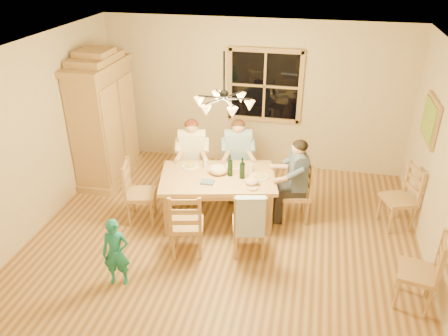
% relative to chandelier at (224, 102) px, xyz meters
% --- Properties ---
extents(floor, '(5.50, 5.50, 0.00)m').
position_rel_chandelier_xyz_m(floor, '(0.00, 0.00, -2.08)').
color(floor, brown).
rests_on(floor, ground).
extents(ceiling, '(5.50, 5.00, 0.02)m').
position_rel_chandelier_xyz_m(ceiling, '(0.00, 0.00, 0.62)').
color(ceiling, white).
rests_on(ceiling, wall_back).
extents(wall_back, '(5.50, 0.02, 2.70)m').
position_rel_chandelier_xyz_m(wall_back, '(0.00, 2.50, -0.73)').
color(wall_back, beige).
rests_on(wall_back, floor).
extents(wall_left, '(0.02, 5.00, 2.70)m').
position_rel_chandelier_xyz_m(wall_left, '(-2.75, 0.00, -0.73)').
color(wall_left, beige).
rests_on(wall_left, floor).
extents(window, '(1.30, 0.06, 1.30)m').
position_rel_chandelier_xyz_m(window, '(0.20, 2.47, -0.53)').
color(window, black).
rests_on(window, wall_back).
extents(painting, '(0.06, 0.78, 0.64)m').
position_rel_chandelier_xyz_m(painting, '(2.71, 1.20, -0.48)').
color(painting, olive).
rests_on(painting, wall_right).
extents(chandelier, '(0.77, 0.68, 0.71)m').
position_rel_chandelier_xyz_m(chandelier, '(0.00, 0.00, 0.00)').
color(chandelier, black).
rests_on(chandelier, ceiling).
extents(armoire, '(0.66, 1.40, 2.30)m').
position_rel_chandelier_xyz_m(armoire, '(-2.42, 1.39, -1.02)').
color(armoire, olive).
rests_on(armoire, floor).
extents(dining_table, '(1.86, 1.37, 0.76)m').
position_rel_chandelier_xyz_m(dining_table, '(-0.19, 0.46, -1.42)').
color(dining_table, tan).
rests_on(dining_table, floor).
extents(chair_far_left, '(0.52, 0.51, 0.99)m').
position_rel_chandelier_xyz_m(chair_far_left, '(-0.78, 1.13, -1.77)').
color(chair_far_left, tan).
rests_on(chair_far_left, floor).
extents(chair_far_right, '(0.52, 0.51, 0.99)m').
position_rel_chandelier_xyz_m(chair_far_right, '(-0.05, 1.30, -1.77)').
color(chair_far_right, tan).
rests_on(chair_far_right, floor).
extents(chair_near_left, '(0.52, 0.51, 0.99)m').
position_rel_chandelier_xyz_m(chair_near_left, '(-0.43, -0.41, -1.77)').
color(chair_near_left, tan).
rests_on(chair_near_left, floor).
extents(chair_near_right, '(0.52, 0.51, 0.99)m').
position_rel_chandelier_xyz_m(chair_near_right, '(0.39, -0.22, -1.77)').
color(chair_near_right, tan).
rests_on(chair_near_right, floor).
extents(chair_end_left, '(0.51, 0.52, 0.99)m').
position_rel_chandelier_xyz_m(chair_end_left, '(-1.33, 0.20, -1.77)').
color(chair_end_left, tan).
rests_on(chair_end_left, floor).
extents(chair_end_right, '(0.51, 0.52, 0.99)m').
position_rel_chandelier_xyz_m(chair_end_right, '(0.94, 0.71, -1.77)').
color(chair_end_right, tan).
rests_on(chair_end_right, floor).
extents(adult_woman, '(0.46, 0.49, 0.87)m').
position_rel_chandelier_xyz_m(adult_woman, '(-0.78, 1.13, -1.24)').
color(adult_woman, beige).
rests_on(adult_woman, floor).
extents(adult_plaid_man, '(0.46, 0.49, 0.87)m').
position_rel_chandelier_xyz_m(adult_plaid_man, '(-0.05, 1.30, -1.24)').
color(adult_plaid_man, '#376498').
rests_on(adult_plaid_man, floor).
extents(adult_slate_man, '(0.49, 0.46, 0.87)m').
position_rel_chandelier_xyz_m(adult_slate_man, '(0.94, 0.71, -1.24)').
color(adult_slate_man, '#44526E').
rests_on(adult_slate_man, floor).
extents(towel, '(0.39, 0.18, 0.58)m').
position_rel_chandelier_xyz_m(towel, '(0.43, -0.41, -1.38)').
color(towel, '#B6CCF7').
rests_on(towel, chair_near_right).
extents(wine_bottle_a, '(0.08, 0.08, 0.33)m').
position_rel_chandelier_xyz_m(wine_bottle_a, '(-0.02, 0.51, -1.15)').
color(wine_bottle_a, black).
rests_on(wine_bottle_a, dining_table).
extents(wine_bottle_b, '(0.08, 0.08, 0.33)m').
position_rel_chandelier_xyz_m(wine_bottle_b, '(0.17, 0.47, -1.15)').
color(wine_bottle_b, black).
rests_on(wine_bottle_b, dining_table).
extents(plate_woman, '(0.26, 0.26, 0.02)m').
position_rel_chandelier_xyz_m(plate_woman, '(-0.68, 0.66, -1.31)').
color(plate_woman, white).
rests_on(plate_woman, dining_table).
extents(plate_plaid, '(0.26, 0.26, 0.02)m').
position_rel_chandelier_xyz_m(plate_plaid, '(-0.02, 0.81, -1.31)').
color(plate_plaid, white).
rests_on(plate_plaid, dining_table).
extents(plate_slate, '(0.26, 0.26, 0.02)m').
position_rel_chandelier_xyz_m(plate_slate, '(0.41, 0.55, -1.31)').
color(plate_slate, white).
rests_on(plate_slate, dining_table).
extents(wine_glass_a, '(0.06, 0.06, 0.14)m').
position_rel_chandelier_xyz_m(wine_glass_a, '(-0.44, 0.69, -1.25)').
color(wine_glass_a, silver).
rests_on(wine_glass_a, dining_table).
extents(wine_glass_b, '(0.06, 0.06, 0.14)m').
position_rel_chandelier_xyz_m(wine_glass_b, '(0.26, 0.69, -1.25)').
color(wine_glass_b, silver).
rests_on(wine_glass_b, dining_table).
extents(cap, '(0.20, 0.20, 0.11)m').
position_rel_chandelier_xyz_m(cap, '(0.34, 0.31, -1.26)').
color(cap, tan).
rests_on(cap, dining_table).
extents(napkin, '(0.21, 0.18, 0.03)m').
position_rel_chandelier_xyz_m(napkin, '(-0.29, 0.22, -1.30)').
color(napkin, '#4C618B').
rests_on(napkin, dining_table).
extents(cloth_bundle, '(0.28, 0.22, 0.15)m').
position_rel_chandelier_xyz_m(cloth_bundle, '(-0.20, 0.51, -1.24)').
color(cloth_bundle, beige).
rests_on(cloth_bundle, dining_table).
extents(child, '(0.37, 0.28, 0.92)m').
position_rel_chandelier_xyz_m(child, '(-1.10, -1.18, -1.62)').
color(child, '#1B7D79').
rests_on(child, floor).
extents(chair_spare_front, '(0.49, 0.51, 0.99)m').
position_rel_chandelier_xyz_m(chair_spare_front, '(2.45, -0.76, -1.77)').
color(chair_spare_front, tan).
rests_on(chair_spare_front, floor).
extents(chair_spare_back, '(0.55, 0.56, 0.99)m').
position_rel_chandelier_xyz_m(chair_spare_back, '(2.45, 0.86, -1.77)').
color(chair_spare_back, tan).
rests_on(chair_spare_back, floor).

